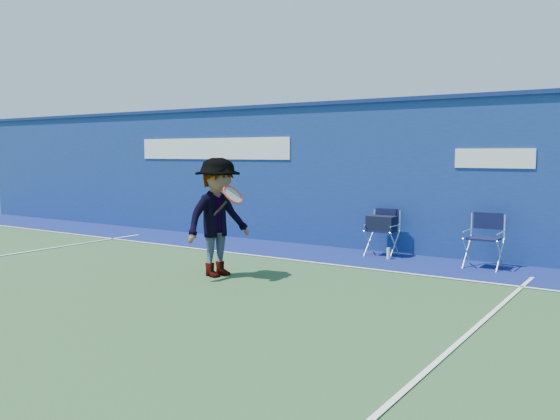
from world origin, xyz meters
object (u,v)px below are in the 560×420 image
Objects in this scene: directors_chair_left at (382,236)px; water_bottle at (388,254)px; directors_chair_right at (484,251)px; tennis_player at (218,217)px.

directors_chair_left reaches higher than water_bottle.
directors_chair_left is 4.13× the size of water_bottle.
tennis_player reaches higher than directors_chair_right.
tennis_player is at bearing -120.23° from water_bottle.
directors_chair_right is at bearing 41.80° from tennis_player.
tennis_player is (-1.71, -2.93, 0.85)m from water_bottle.
directors_chair_right reaches higher than water_bottle.
directors_chair_right is 0.49× the size of tennis_player.
water_bottle is 3.50m from tennis_player.
tennis_player is (-1.44, -3.23, 0.57)m from directors_chair_left.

